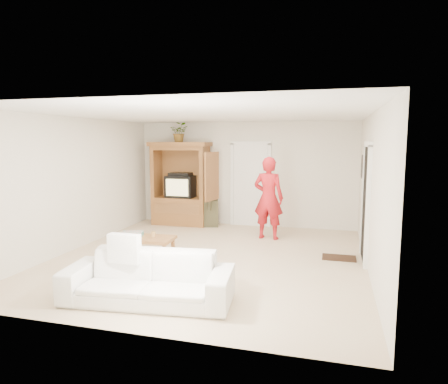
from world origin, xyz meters
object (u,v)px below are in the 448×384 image
object	(u,v)px
sofa	(148,278)
coffee_table	(145,240)
armoire	(182,189)
man	(268,198)

from	to	relation	value
sofa	coffee_table	bearing A→B (deg)	111.20
armoire	man	world-z (taller)	armoire
man	coffee_table	distance (m)	2.87
man	coffee_table	world-z (taller)	man
man	armoire	bearing A→B (deg)	-14.02
armoire	sofa	xyz separation A→B (m)	(1.39, -4.78, -0.58)
armoire	man	size ratio (longest dim) A/B	1.17
man	sofa	world-z (taller)	man
man	coffee_table	xyz separation A→B (m)	(-1.94, -2.03, -0.56)
armoire	coffee_table	bearing A→B (deg)	-81.54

